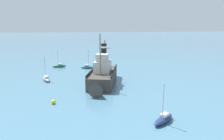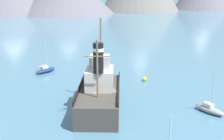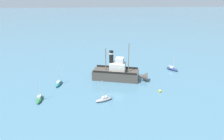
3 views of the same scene
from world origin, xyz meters
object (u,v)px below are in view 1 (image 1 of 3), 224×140
(sailboat_grey, at_px, (46,79))
(mooring_buoy, at_px, (53,102))
(old_tugboat, at_px, (103,75))
(sailboat_teal, at_px, (87,67))
(sailboat_green, at_px, (59,66))
(sailboat_navy, at_px, (163,119))

(sailboat_grey, distance_m, mooring_buoy, 13.57)
(old_tugboat, height_order, mooring_buoy, old_tugboat)
(sailboat_grey, bearing_deg, sailboat_teal, -130.43)
(sailboat_teal, relative_size, mooring_buoy, 7.72)
(sailboat_grey, bearing_deg, old_tugboat, 158.31)
(old_tugboat, distance_m, sailboat_grey, 12.24)
(sailboat_green, height_order, mooring_buoy, sailboat_green)
(sailboat_grey, bearing_deg, mooring_buoy, 101.93)
(old_tugboat, distance_m, sailboat_navy, 17.79)
(sailboat_navy, bearing_deg, sailboat_teal, -77.46)
(sailboat_green, height_order, sailboat_navy, same)
(sailboat_green, relative_size, sailboat_navy, 1.00)
(old_tugboat, xyz_separation_m, sailboat_navy, (-5.04, 17.00, -1.40))
(sailboat_grey, relative_size, sailboat_green, 1.00)
(sailboat_teal, height_order, sailboat_navy, same)
(sailboat_green, bearing_deg, old_tugboat, 118.07)
(old_tugboat, bearing_deg, sailboat_navy, 106.51)
(sailboat_teal, distance_m, sailboat_grey, 14.13)
(sailboat_navy, bearing_deg, old_tugboat, -73.49)
(sailboat_grey, distance_m, sailboat_green, 13.82)
(sailboat_green, bearing_deg, mooring_buoy, 92.59)
(sailboat_teal, distance_m, sailboat_green, 8.14)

